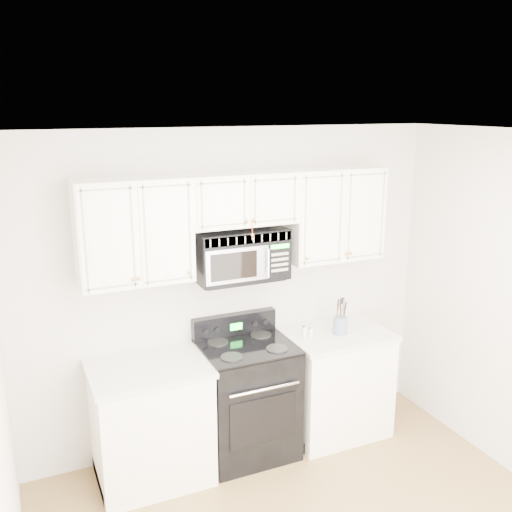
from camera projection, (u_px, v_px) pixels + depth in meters
room at (353, 383)px, 3.09m from camera, size 3.51×3.51×2.61m
base_cabinet_left at (151, 426)px, 4.27m from camera, size 0.86×0.65×0.92m
base_cabinet_right at (334, 385)px, 4.90m from camera, size 0.86×0.65×0.92m
range at (247, 397)px, 4.58m from camera, size 0.71×0.65×1.11m
upper_cabinets at (241, 217)px, 4.33m from camera, size 2.44×0.37×0.75m
microwave at (240, 254)px, 4.38m from camera, size 0.71×0.40×0.39m
utensil_crock at (340, 324)px, 4.71m from camera, size 0.12×0.12×0.31m
shaker_salt at (305, 330)px, 4.68m from camera, size 0.04×0.04×0.09m
shaker_pepper at (311, 332)px, 4.65m from camera, size 0.04×0.04×0.09m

